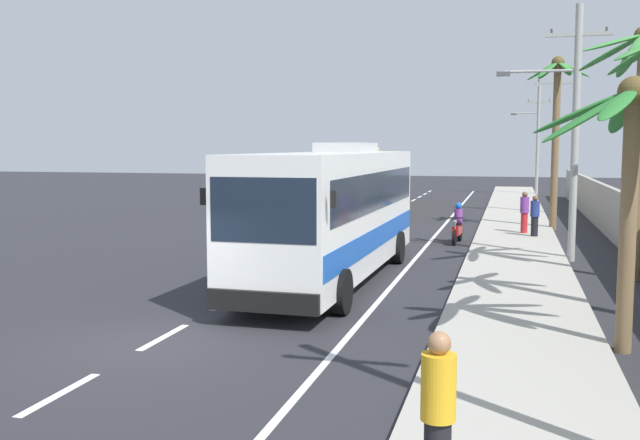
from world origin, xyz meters
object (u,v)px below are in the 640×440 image
at_px(coach_bus_foreground, 334,209).
at_px(utility_pole_distant, 537,137).
at_px(utility_pole_mid, 572,125).
at_px(motorcycle_beside_bus, 458,227).
at_px(utility_pole_far, 555,136).
at_px(pedestrian_near_kerb, 438,413).
at_px(pedestrian_far_walk, 535,215).
at_px(pedestrian_midwalk, 524,211).
at_px(coach_bus_far_lane, 369,176).
at_px(palm_nearest, 632,149).
at_px(palm_fourth, 556,113).

relative_size(coach_bus_foreground, utility_pole_distant, 1.40).
relative_size(utility_pole_mid, utility_pole_distant, 1.00).
distance_m(motorcycle_beside_bus, utility_pole_far, 14.15).
height_order(pedestrian_near_kerb, pedestrian_far_walk, pedestrian_near_kerb).
xyz_separation_m(motorcycle_beside_bus, pedestrian_midwalk, (2.54, 2.92, 0.40)).
relative_size(pedestrian_near_kerb, pedestrian_midwalk, 1.03).
height_order(utility_pole_mid, utility_pole_far, utility_pole_mid).
height_order(pedestrian_far_walk, utility_pole_mid, utility_pole_mid).
bearing_deg(utility_pole_distant, coach_bus_foreground, -99.69).
distance_m(coach_bus_far_lane, pedestrian_near_kerb, 37.92).
bearing_deg(utility_pole_far, palm_nearest, -90.38).
distance_m(utility_pole_distant, palm_nearest, 44.07).
relative_size(coach_bus_far_lane, pedestrian_far_walk, 7.17).
distance_m(coach_bus_far_lane, utility_pole_far, 11.44).
bearing_deg(motorcycle_beside_bus, coach_bus_foreground, -107.47).
bearing_deg(utility_pole_far, coach_bus_foreground, -107.80).
distance_m(pedestrian_near_kerb, pedestrian_midwalk, 24.24).
distance_m(pedestrian_midwalk, palm_fourth, 5.12).
distance_m(utility_pole_mid, utility_pole_far, 16.57).
distance_m(pedestrian_midwalk, palm_nearest, 17.70).
height_order(coach_bus_far_lane, utility_pole_mid, utility_pole_mid).
height_order(coach_bus_far_lane, pedestrian_far_walk, coach_bus_far_lane).
relative_size(utility_pole_mid, palm_fourth, 1.07).
distance_m(pedestrian_near_kerb, utility_pole_far, 34.56).
distance_m(coach_bus_far_lane, palm_fourth, 14.95).
bearing_deg(coach_bus_foreground, palm_fourth, 65.42).
xyz_separation_m(pedestrian_near_kerb, palm_fourth, (2.50, 26.90, 4.14)).
relative_size(coach_bus_foreground, pedestrian_near_kerb, 6.52).
distance_m(pedestrian_far_walk, utility_pole_mid, 6.49).
xyz_separation_m(pedestrian_near_kerb, palm_nearest, (2.72, 6.78, 2.63)).
bearing_deg(pedestrian_far_walk, palm_fourth, -85.99).
bearing_deg(motorcycle_beside_bus, palm_fourth, 55.68).
bearing_deg(utility_pole_distant, palm_nearest, -89.65).
height_order(motorcycle_beside_bus, palm_nearest, palm_nearest).
relative_size(coach_bus_foreground, motorcycle_beside_bus, 5.92).
bearing_deg(motorcycle_beside_bus, utility_pole_far, 71.98).
xyz_separation_m(utility_pole_far, palm_fourth, (-0.40, -7.39, 0.92)).
xyz_separation_m(coach_bus_far_lane, motorcycle_beside_bus, (6.61, -15.79, -1.28)).
bearing_deg(pedestrian_midwalk, utility_pole_distant, -10.64).
bearing_deg(motorcycle_beside_bus, palm_nearest, -74.42).
distance_m(utility_pole_mid, palm_nearest, 10.97).
height_order(coach_bus_foreground, utility_pole_distant, utility_pole_distant).
relative_size(pedestrian_far_walk, palm_nearest, 0.33).
height_order(coach_bus_far_lane, utility_pole_distant, utility_pole_distant).
bearing_deg(motorcycle_beside_bus, pedestrian_midwalk, 48.95).
xyz_separation_m(pedestrian_near_kerb, utility_pole_distant, (2.45, 50.85, 3.36)).
distance_m(pedestrian_far_walk, palm_nearest, 16.63).
relative_size(motorcycle_beside_bus, pedestrian_near_kerb, 1.10).
xyz_separation_m(coach_bus_far_lane, pedestrian_far_walk, (9.54, -13.92, -0.92)).
bearing_deg(utility_pole_distant, pedestrian_near_kerb, -92.75).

